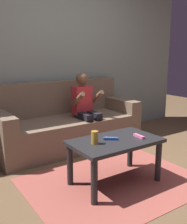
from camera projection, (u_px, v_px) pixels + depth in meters
name	position (u px, v px, depth m)	size (l,w,h in m)	color
ground_plane	(149.00, 188.00, 2.55)	(9.49, 9.49, 0.00)	brown
wall_back	(57.00, 55.00, 3.81)	(4.74, 0.05, 2.50)	gray
couch	(66.00, 125.00, 3.66)	(1.96, 0.80, 0.88)	#75604C
person_seated_on_couch	(86.00, 106.00, 3.56)	(0.36, 0.44, 1.02)	black
coffee_table	(115.00, 147.00, 2.59)	(0.88, 0.52, 0.45)	#232326
area_rug	(114.00, 182.00, 2.67)	(1.71, 1.31, 0.01)	#9E4C42
game_remote_blue_near_edge	(111.00, 139.00, 2.56)	(0.13, 0.11, 0.03)	blue
game_remote_pink_center	(139.00, 136.00, 2.64)	(0.04, 0.14, 0.03)	pink
soda_can	(95.00, 137.00, 2.44)	(0.07, 0.07, 0.12)	#B78C2D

